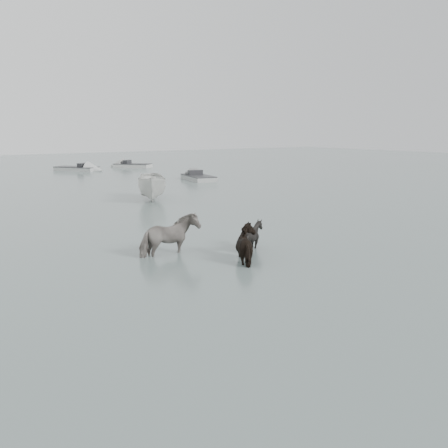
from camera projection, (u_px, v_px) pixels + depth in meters
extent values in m
plane|color=slate|center=(201.00, 273.00, 14.09)|extent=(140.00, 140.00, 0.00)
imported|color=black|center=(169.00, 230.00, 15.96)|extent=(2.01, 1.01, 1.65)
imported|color=black|center=(251.00, 237.00, 15.32)|extent=(1.26, 1.47, 1.45)
imported|color=black|center=(252.00, 231.00, 16.80)|extent=(1.36, 1.28, 1.23)
imported|color=silver|center=(153.00, 185.00, 28.25)|extent=(3.34, 4.53, 1.65)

